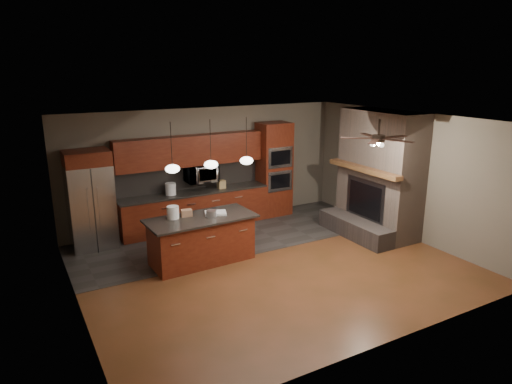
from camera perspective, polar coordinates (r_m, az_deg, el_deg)
ground at (r=8.97m, az=1.86°, el=-9.12°), size 7.00×7.00×0.00m
ceiling at (r=8.21m, az=2.03°, el=8.94°), size 7.00×6.00×0.02m
back_wall at (r=11.08m, az=-6.10°, el=3.24°), size 7.00×0.02×2.80m
right_wall at (r=10.67m, az=18.27°, el=2.06°), size 0.02×6.00×2.80m
left_wall at (r=7.39m, az=-22.04°, el=-4.11°), size 0.02×6.00×2.80m
slate_tile_patch at (r=10.43m, az=-3.26°, el=-5.49°), size 7.00×2.40×0.01m
fireplace_column at (r=10.64m, az=14.96°, el=1.71°), size 1.30×2.10×2.80m
back_cabinetry at (r=10.80m, az=-7.80°, el=0.09°), size 3.59×0.64×2.20m
oven_tower at (r=11.62m, az=2.26°, el=2.84°), size 0.80×0.63×2.38m
microwave at (r=10.78m, az=-6.90°, el=2.32°), size 0.73×0.41×0.50m
refrigerator at (r=10.07m, az=-19.98°, el=-0.97°), size 0.90×0.75×2.09m
kitchen_island at (r=9.01m, az=-6.81°, el=-5.90°), size 2.14×1.04×0.92m
white_bucket at (r=8.83m, az=-10.35°, el=-2.53°), size 0.29×0.29×0.24m
paint_can at (r=8.84m, az=-5.61°, el=-2.71°), size 0.22×0.22×0.13m
paint_tray at (r=9.02m, az=-5.09°, el=-2.62°), size 0.49×0.42×0.04m
cardboard_box at (r=8.95m, az=-8.67°, el=-2.60°), size 0.23×0.18×0.13m
counter_bucket at (r=10.54m, az=-10.63°, el=0.38°), size 0.32×0.32×0.27m
counter_box at (r=10.94m, az=-4.35°, el=0.97°), size 0.18×0.15×0.20m
pendant_left at (r=8.29m, az=-10.40°, el=2.90°), size 0.26×0.26×0.92m
pendant_center at (r=8.55m, az=-5.64°, el=3.46°), size 0.26×0.26×0.92m
pendant_right at (r=8.87m, az=-1.19°, el=3.97°), size 0.26×0.26×0.92m
ceiling_fan at (r=8.72m, az=15.04°, el=6.54°), size 1.27×1.33×0.41m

